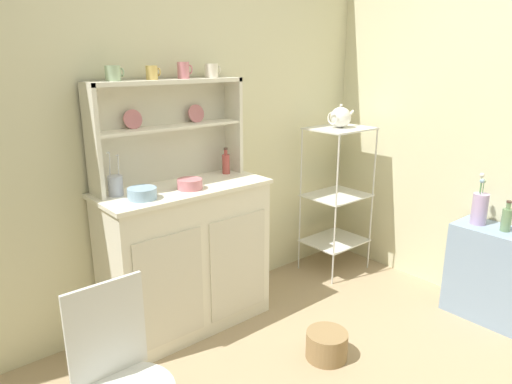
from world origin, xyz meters
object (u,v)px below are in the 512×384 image
at_px(floor_basket, 327,345).
at_px(flower_vase, 480,208).
at_px(wire_chair, 118,371).
at_px(jam_bottle, 226,163).
at_px(bakers_rack, 337,187).
at_px(oil_bottle, 506,219).
at_px(cup_sage_0, 113,73).
at_px(bowl_mixing_large, 142,193).
at_px(utensil_jar, 116,185).
at_px(porcelain_teapot, 340,117).
at_px(side_shelf_blue, 490,273).
at_px(hutch_cabinet, 186,256).
at_px(hutch_shelf_unit, 166,122).

relative_size(floor_basket, flower_vase, 0.71).
xyz_separation_m(wire_chair, floor_basket, (1.21, 0.02, -0.44)).
height_order(jam_bottle, flower_vase, jam_bottle).
height_order(bakers_rack, oil_bottle, bakers_rack).
height_order(wire_chair, oil_bottle, wire_chair).
relative_size(cup_sage_0, jam_bottle, 0.56).
relative_size(jam_bottle, flower_vase, 0.51).
xyz_separation_m(cup_sage_0, bowl_mixing_large, (0.02, -0.20, -0.62)).
bearing_deg(wire_chair, jam_bottle, 8.81).
bearing_deg(bowl_mixing_large, wire_chair, -124.37).
xyz_separation_m(cup_sage_0, flower_vase, (1.86, -1.18, -0.84)).
xyz_separation_m(utensil_jar, flower_vase, (1.92, -1.13, -0.25)).
xyz_separation_m(jam_bottle, porcelain_teapot, (0.95, -0.14, 0.23)).
bearing_deg(side_shelf_blue, bakers_rack, 100.66).
distance_m(floor_basket, flower_vase, 1.32).
bearing_deg(jam_bottle, side_shelf_blue, -47.38).
xyz_separation_m(floor_basket, porcelain_teapot, (0.92, 0.74, 1.14)).
xyz_separation_m(utensil_jar, oil_bottle, (1.92, -1.30, -0.28)).
relative_size(cup_sage_0, flower_vase, 0.29).
height_order(hutch_cabinet, bowl_mixing_large, bowl_mixing_large).
relative_size(hutch_shelf_unit, floor_basket, 4.06).
bearing_deg(hutch_cabinet, floor_basket, -63.01).
distance_m(hutch_shelf_unit, oil_bottle, 2.15).
relative_size(floor_basket, bowl_mixing_large, 1.51).
height_order(hutch_shelf_unit, wire_chair, hutch_shelf_unit).
xyz_separation_m(bakers_rack, jam_bottle, (-0.95, 0.14, 0.30)).
distance_m(bakers_rack, jam_bottle, 1.01).
bearing_deg(utensil_jar, bowl_mixing_large, -62.30).
bearing_deg(utensil_jar, hutch_cabinet, -11.68).
xyz_separation_m(bowl_mixing_large, porcelain_teapot, (1.63, 0.01, 0.27)).
bearing_deg(porcelain_teapot, utensil_jar, 175.42).
bearing_deg(bakers_rack, oil_bottle, -79.77).
relative_size(side_shelf_blue, utensil_jar, 2.51).
distance_m(wire_chair, floor_basket, 1.29).
height_order(bakers_rack, jam_bottle, bakers_rack).
relative_size(bakers_rack, cup_sage_0, 11.95).
xyz_separation_m(side_shelf_blue, bowl_mixing_large, (-1.84, 1.10, 0.64)).
height_order(side_shelf_blue, cup_sage_0, cup_sage_0).
bearing_deg(flower_vase, oil_bottle, -90.03).
distance_m(bowl_mixing_large, utensil_jar, 0.17).
relative_size(bakers_rack, jam_bottle, 6.72).
xyz_separation_m(side_shelf_blue, flower_vase, (0.00, 0.12, 0.41)).
xyz_separation_m(bakers_rack, oil_bottle, (0.21, -1.16, 0.01)).
distance_m(side_shelf_blue, oil_bottle, 0.39).
relative_size(bakers_rack, porcelain_teapot, 4.68).
relative_size(hutch_cabinet, utensil_jar, 4.20).
height_order(cup_sage_0, jam_bottle, cup_sage_0).
xyz_separation_m(hutch_cabinet, utensil_jar, (-0.38, 0.08, 0.50)).
relative_size(bakers_rack, bowl_mixing_large, 7.32).
bearing_deg(hutch_shelf_unit, oil_bottle, -41.99).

